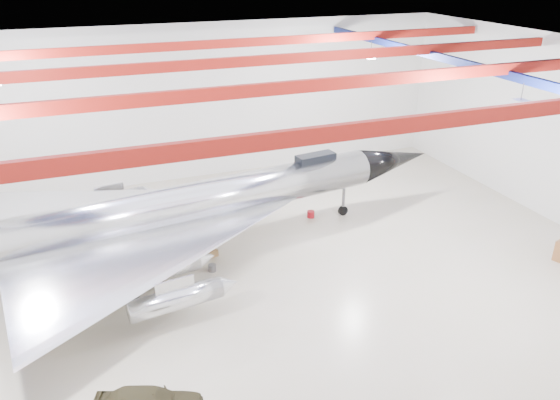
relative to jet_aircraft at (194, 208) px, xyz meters
name	(u,v)px	position (x,y,z in m)	size (l,w,h in m)	color
floor	(244,281)	(1.52, -3.74, -2.72)	(40.00, 40.00, 0.00)	#B7AF91
wall_back	(177,105)	(1.52, 11.26, 2.78)	(40.00, 40.00, 0.00)	silver
ceiling	(237,61)	(1.52, -3.74, 8.28)	(40.00, 40.00, 0.00)	#0A0F38
ceiling_structure	(237,77)	(1.52, -3.74, 7.60)	(39.50, 29.50, 1.08)	maroon
jet_aircraft	(194,208)	(0.00, 0.00, 0.00)	(30.40, 19.62, 8.30)	silver
crate_ply	(158,251)	(-2.08, 0.57, -2.55)	(0.49, 0.39, 0.34)	olive
toolbox_red	(133,228)	(-2.99, 4.02, -2.59)	(0.39, 0.31, 0.27)	maroon
engine_drum	(212,268)	(0.28, -2.23, -2.54)	(0.42, 0.42, 0.38)	#59595B
parts_bin	(252,216)	(4.14, 2.90, -2.52)	(0.59, 0.47, 0.42)	olive
crate_small	(61,245)	(-7.05, 3.34, -2.57)	(0.43, 0.35, 0.30)	#59595B
tool_chest	(311,214)	(7.69, 1.79, -2.51)	(0.47, 0.47, 0.42)	maroon
oil_barrel	(213,253)	(0.69, -0.72, -2.54)	(0.52, 0.42, 0.37)	olive
spares_box	(213,208)	(2.16, 4.96, -2.55)	(0.39, 0.39, 0.35)	#59595B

